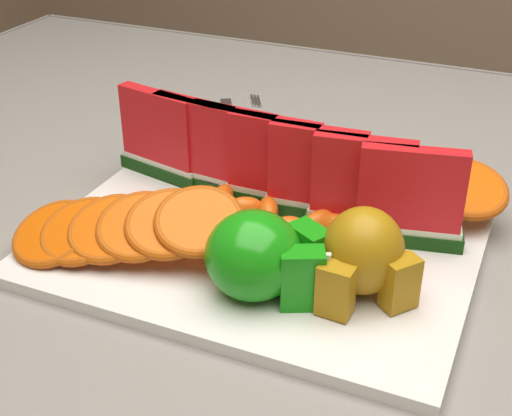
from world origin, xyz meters
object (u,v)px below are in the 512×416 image
object	(u,v)px
apple_cluster	(262,257)
pear_cluster	(364,255)
fork	(231,121)
platter	(259,244)

from	to	relation	value
apple_cluster	pear_cluster	xyz separation A→B (m)	(0.08, 0.03, 0.01)
apple_cluster	fork	bearing A→B (deg)	119.06
platter	fork	xyz separation A→B (m)	(-0.15, 0.27, -0.00)
platter	apple_cluster	bearing A→B (deg)	-64.78
platter	pear_cluster	world-z (taller)	pear_cluster
pear_cluster	platter	bearing A→B (deg)	158.59
platter	fork	world-z (taller)	platter
platter	pear_cluster	bearing A→B (deg)	-21.41
pear_cluster	fork	distance (m)	0.41
apple_cluster	fork	xyz separation A→B (m)	(-0.19, 0.34, -0.04)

